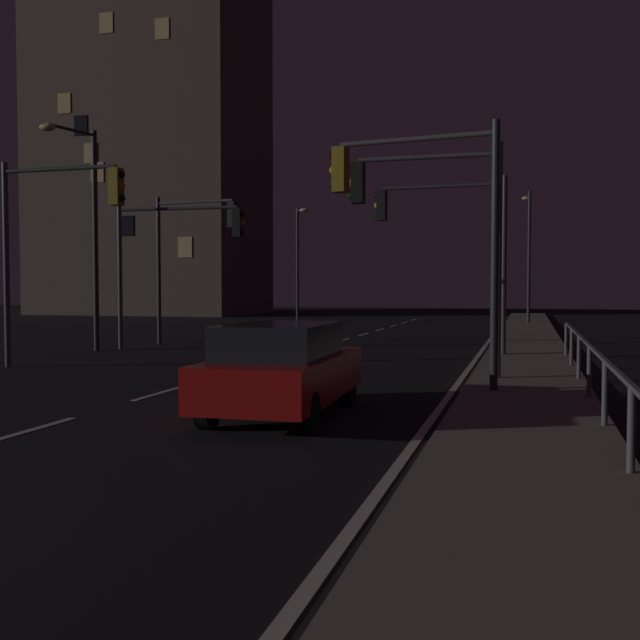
{
  "coord_description": "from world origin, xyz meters",
  "views": [
    {
      "loc": [
        7.25,
        -4.9,
        2.17
      ],
      "look_at": [
        0.58,
        19.31,
        1.08
      ],
      "focal_mm": 42.5,
      "sensor_mm": 36.0,
      "label": 1
    }
  ],
  "objects_px": {
    "traffic_light_near_right": "(446,230)",
    "traffic_light_far_left": "(431,215)",
    "building_distant": "(152,125)",
    "traffic_light_far_center": "(55,223)",
    "street_lamp_mid_block": "(529,245)",
    "street_lamp_corner": "(87,218)",
    "car": "(282,368)",
    "traffic_light_far_right": "(420,204)",
    "traffic_light_near_left": "(191,240)",
    "street_lamp_across_street": "(299,254)",
    "traffic_light_mid_left": "(175,244)"
  },
  "relations": [
    {
      "from": "traffic_light_mid_left",
      "to": "building_distant",
      "type": "height_order",
      "value": "building_distant"
    },
    {
      "from": "street_lamp_corner",
      "to": "street_lamp_mid_block",
      "type": "bearing_deg",
      "value": 57.67
    },
    {
      "from": "traffic_light_far_left",
      "to": "traffic_light_near_left",
      "type": "xyz_separation_m",
      "value": [
        -10.13,
        8.95,
        0.11
      ]
    },
    {
      "from": "traffic_light_near_left",
      "to": "street_lamp_corner",
      "type": "distance_m",
      "value": 4.44
    },
    {
      "from": "traffic_light_far_left",
      "to": "street_lamp_mid_block",
      "type": "relative_size",
      "value": 0.7
    },
    {
      "from": "traffic_light_mid_left",
      "to": "traffic_light_near_right",
      "type": "distance_m",
      "value": 9.26
    },
    {
      "from": "traffic_light_far_right",
      "to": "building_distant",
      "type": "relative_size",
      "value": 0.17
    },
    {
      "from": "traffic_light_far_left",
      "to": "street_lamp_mid_block",
      "type": "xyz_separation_m",
      "value": [
        2.15,
        27.5,
        0.77
      ]
    },
    {
      "from": "traffic_light_mid_left",
      "to": "building_distant",
      "type": "xyz_separation_m",
      "value": [
        -18.01,
        32.57,
        11.7
      ]
    },
    {
      "from": "traffic_light_near_right",
      "to": "street_lamp_across_street",
      "type": "relative_size",
      "value": 0.77
    },
    {
      "from": "traffic_light_far_right",
      "to": "traffic_light_far_left",
      "type": "distance_m",
      "value": 1.91
    },
    {
      "from": "traffic_light_near_right",
      "to": "building_distant",
      "type": "xyz_separation_m",
      "value": [
        -27.26,
        32.74,
        11.4
      ]
    },
    {
      "from": "street_lamp_mid_block",
      "to": "traffic_light_far_right",
      "type": "bearing_deg",
      "value": -94.16
    },
    {
      "from": "traffic_light_mid_left",
      "to": "street_lamp_corner",
      "type": "relative_size",
      "value": 0.69
    },
    {
      "from": "traffic_light_near_right",
      "to": "traffic_light_far_center",
      "type": "height_order",
      "value": "traffic_light_near_right"
    },
    {
      "from": "car",
      "to": "traffic_light_near_left",
      "type": "height_order",
      "value": "traffic_light_near_left"
    },
    {
      "from": "traffic_light_far_right",
      "to": "traffic_light_far_center",
      "type": "relative_size",
      "value": 0.96
    },
    {
      "from": "street_lamp_corner",
      "to": "street_lamp_across_street",
      "type": "xyz_separation_m",
      "value": [
        0.61,
        22.2,
        -0.26
      ]
    },
    {
      "from": "traffic_light_far_right",
      "to": "traffic_light_far_center",
      "type": "bearing_deg",
      "value": 168.6
    },
    {
      "from": "traffic_light_mid_left",
      "to": "traffic_light_far_left",
      "type": "distance_m",
      "value": 11.5
    },
    {
      "from": "traffic_light_far_center",
      "to": "street_lamp_mid_block",
      "type": "xyz_separation_m",
      "value": [
        12.06,
        27.4,
        0.71
      ]
    },
    {
      "from": "traffic_light_far_right",
      "to": "street_lamp_mid_block",
      "type": "distance_m",
      "value": 29.49
    },
    {
      "from": "car",
      "to": "building_distant",
      "type": "bearing_deg",
      "value": 120.16
    },
    {
      "from": "traffic_light_near_right",
      "to": "street_lamp_mid_block",
      "type": "xyz_separation_m",
      "value": [
        2.46,
        21.27,
        0.64
      ]
    },
    {
      "from": "street_lamp_mid_block",
      "to": "traffic_light_far_center",
      "type": "bearing_deg",
      "value": -113.76
    },
    {
      "from": "traffic_light_far_center",
      "to": "street_lamp_corner",
      "type": "distance_m",
      "value": 5.4
    },
    {
      "from": "traffic_light_near_right",
      "to": "traffic_light_far_center",
      "type": "distance_m",
      "value": 11.4
    },
    {
      "from": "traffic_light_far_right",
      "to": "traffic_light_mid_left",
      "type": "xyz_separation_m",
      "value": [
        -9.58,
        8.3,
        -0.21
      ]
    },
    {
      "from": "building_distant",
      "to": "street_lamp_across_street",
      "type": "bearing_deg",
      "value": -36.16
    },
    {
      "from": "street_lamp_across_street",
      "to": "traffic_light_mid_left",
      "type": "bearing_deg",
      "value": -84.76
    },
    {
      "from": "street_lamp_corner",
      "to": "car",
      "type": "bearing_deg",
      "value": -45.34
    },
    {
      "from": "street_lamp_corner",
      "to": "building_distant",
      "type": "bearing_deg",
      "value": 114.52
    },
    {
      "from": "street_lamp_across_street",
      "to": "traffic_light_far_left",
      "type": "bearing_deg",
      "value": -67.13
    },
    {
      "from": "traffic_light_far_center",
      "to": "street_lamp_mid_block",
      "type": "bearing_deg",
      "value": 66.24
    },
    {
      "from": "car",
      "to": "street_lamp_corner",
      "type": "bearing_deg",
      "value": 134.66
    },
    {
      "from": "traffic_light_mid_left",
      "to": "building_distant",
      "type": "distance_m",
      "value": 39.02
    },
    {
      "from": "car",
      "to": "street_lamp_mid_block",
      "type": "distance_m",
      "value": 33.36
    },
    {
      "from": "building_distant",
      "to": "car",
      "type": "bearing_deg",
      "value": -59.84
    },
    {
      "from": "car",
      "to": "traffic_light_near_right",
      "type": "xyz_separation_m",
      "value": [
        1.48,
        11.64,
        3.13
      ]
    },
    {
      "from": "car",
      "to": "traffic_light_mid_left",
      "type": "xyz_separation_m",
      "value": [
        -7.78,
        11.81,
        2.82
      ]
    },
    {
      "from": "car",
      "to": "traffic_light_far_center",
      "type": "xyz_separation_m",
      "value": [
        -8.13,
        5.51,
        3.05
      ]
    },
    {
      "from": "traffic_light_near_left",
      "to": "street_lamp_mid_block",
      "type": "bearing_deg",
      "value": 56.48
    },
    {
      "from": "traffic_light_far_right",
      "to": "traffic_light_mid_left",
      "type": "height_order",
      "value": "traffic_light_far_right"
    },
    {
      "from": "traffic_light_far_center",
      "to": "street_lamp_across_street",
      "type": "height_order",
      "value": "street_lamp_across_street"
    },
    {
      "from": "street_lamp_mid_block",
      "to": "traffic_light_near_right",
      "type": "bearing_deg",
      "value": -96.59
    },
    {
      "from": "traffic_light_far_right",
      "to": "traffic_light_far_left",
      "type": "xyz_separation_m",
      "value": [
        -0.01,
        1.91,
        -0.04
      ]
    },
    {
      "from": "traffic_light_far_center",
      "to": "building_distant",
      "type": "height_order",
      "value": "building_distant"
    },
    {
      "from": "traffic_light_near_left",
      "to": "traffic_light_far_center",
      "type": "bearing_deg",
      "value": -88.6
    },
    {
      "from": "traffic_light_near_right",
      "to": "traffic_light_far_left",
      "type": "height_order",
      "value": "traffic_light_near_right"
    },
    {
      "from": "traffic_light_far_center",
      "to": "traffic_light_far_left",
      "type": "relative_size",
      "value": 1.05
    }
  ]
}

